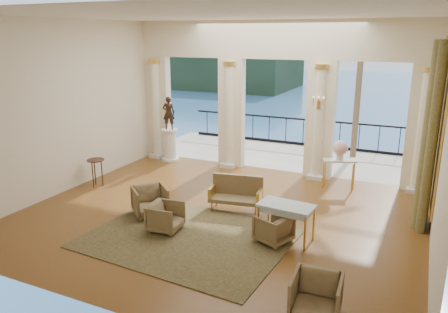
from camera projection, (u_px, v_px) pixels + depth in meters
The scene contains 23 objects.
floor at pixel (219, 216), 10.23m from camera, with size 9.00×9.00×0.00m, color #4C240C.
room_walls at pixel (193, 100), 8.47m from camera, with size 9.00×9.00×9.00m.
arcade at pixel (275, 87), 12.86m from camera, with size 9.00×0.56×4.50m.
terrace at pixel (290, 157), 15.30m from camera, with size 10.00×3.60×0.10m, color #A19888.
balustrade at pixel (303, 135), 16.57m from camera, with size 9.00×0.06×1.03m.
palm_tree at pixel (363, 34), 14.06m from camera, with size 2.00×2.00×4.50m.
headland at pixel (236, 72), 84.30m from camera, with size 22.00×18.00×6.00m, color black.
sea at pixel (395, 105), 64.18m from camera, with size 160.00×160.00×0.00m, color #2F6193.
curtain at pixel (431, 136), 9.24m from camera, with size 0.33×1.40×4.09m.
window_frame at pixel (441, 133), 9.15m from camera, with size 0.04×1.60×3.40m, color gold.
wall_sconce at pixel (319, 104), 12.11m from camera, with size 0.30×0.11×0.33m.
rug at pixel (189, 237), 9.11m from camera, with size 4.06×3.16×0.02m, color #323518.
armchair_a at pixel (150, 200), 10.16m from camera, with size 0.74×0.70×0.76m, color #4A3F23.
armchair_b at pixel (316, 295), 6.48m from camera, with size 0.72×0.68×0.74m, color #4A3F23.
armchair_c at pixel (273, 227), 8.86m from camera, with size 0.64×0.60×0.65m, color #4A3F23.
armchair_d at pixel (165, 216), 9.37m from camera, with size 0.66×0.62×0.68m, color #4A3F23.
settee at pixel (236, 193), 10.51m from camera, with size 1.32×0.74×0.83m.
game_table at pixel (286, 208), 8.88m from camera, with size 1.17×0.71×0.77m.
pedestal at pixel (170, 145), 14.56m from camera, with size 0.58×0.58×1.07m.
statue at pixel (169, 113), 14.27m from camera, with size 0.39×0.26×1.08m, color black.
console_table at pixel (339, 165), 11.82m from camera, with size 0.94×0.65×0.83m.
urn at pixel (340, 149), 11.70m from camera, with size 0.40×0.40×0.53m.
side_table at pixel (96, 163), 12.07m from camera, with size 0.47×0.47×0.77m.
Camera 1 is at (4.11, -8.53, 4.11)m, focal length 35.00 mm.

